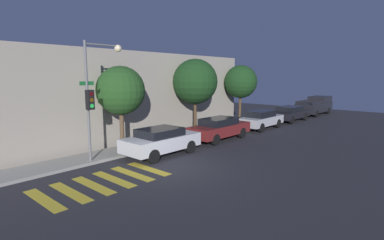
% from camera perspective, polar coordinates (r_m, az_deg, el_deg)
% --- Properties ---
extents(ground_plane, '(60.00, 60.00, 0.00)m').
position_cam_1_polar(ground_plane, '(13.59, -3.84, -9.29)').
color(ground_plane, '#28282D').
extents(sidewalk, '(26.00, 1.87, 0.14)m').
position_cam_1_polar(sidewalk, '(16.67, -13.89, -5.92)').
color(sidewalk, gray).
rests_on(sidewalk, ground).
extents(building_row, '(26.00, 6.00, 5.61)m').
position_cam_1_polar(building_row, '(19.96, -21.25, 4.06)').
color(building_row, '#A89E8E').
rests_on(building_row, ground).
extents(crosswalk, '(4.99, 2.60, 0.00)m').
position_cam_1_polar(crosswalk, '(12.47, -16.49, -11.28)').
color(crosswalk, gold).
rests_on(crosswalk, ground).
extents(traffic_light_pole, '(2.28, 0.56, 5.71)m').
position_cam_1_polar(traffic_light_pole, '(14.68, -17.84, 6.03)').
color(traffic_light_pole, slate).
rests_on(traffic_light_pole, ground).
extents(sedan_near_corner, '(4.20, 1.89, 1.45)m').
position_cam_1_polar(sedan_near_corner, '(15.72, -5.90, -3.92)').
color(sedan_near_corner, silver).
rests_on(sedan_near_corner, ground).
extents(sedan_middle, '(4.70, 1.75, 1.45)m').
position_cam_1_polar(sedan_middle, '(19.44, 5.26, -1.53)').
color(sedan_middle, maroon).
rests_on(sedan_middle, ground).
extents(sedan_far_end, '(4.34, 1.74, 1.45)m').
position_cam_1_polar(sedan_far_end, '(23.96, 13.01, 0.17)').
color(sedan_far_end, '#B7BABF').
rests_on(sedan_far_end, ground).
extents(sedan_tail_of_row, '(4.69, 1.87, 1.38)m').
position_cam_1_polar(sedan_tail_of_row, '(28.71, 18.15, 1.27)').
color(sedan_tail_of_row, black).
rests_on(sedan_tail_of_row, ground).
extents(pickup_truck, '(5.75, 1.97, 1.89)m').
position_cam_1_polar(pickup_truck, '(34.59, 22.44, 2.56)').
color(pickup_truck, black).
rests_on(pickup_truck, ground).
extents(tree_near_corner, '(2.61, 2.61, 4.66)m').
position_cam_1_polar(tree_near_corner, '(16.52, -13.43, 5.45)').
color(tree_near_corner, brown).
rests_on(tree_near_corner, ground).
extents(tree_midblock, '(3.08, 3.08, 5.27)m').
position_cam_1_polar(tree_midblock, '(20.57, 0.61, 7.31)').
color(tree_midblock, '#4C3823').
rests_on(tree_midblock, ground).
extents(tree_far_end, '(2.70, 2.70, 4.99)m').
position_cam_1_polar(tree_far_end, '(25.13, 9.24, 7.19)').
color(tree_far_end, '#4C3823').
rests_on(tree_far_end, ground).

